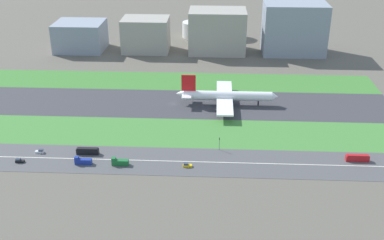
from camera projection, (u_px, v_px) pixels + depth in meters
ground_plane at (173, 104)px, 305.91m from camera, size 800.00×800.00×0.00m
runway at (173, 104)px, 305.88m from camera, size 280.00×46.00×0.10m
grass_median_north at (178, 81)px, 342.86m from camera, size 280.00×36.00×0.10m
grass_median_south at (167, 132)px, 268.91m from camera, size 280.00×36.00×0.10m
highway at (161, 161)px, 240.05m from camera, size 280.00×28.00×0.10m
highway_centerline at (161, 161)px, 240.03m from camera, size 266.00×0.50×0.01m
airliner at (225, 96)px, 301.70m from camera, size 65.00×56.00×19.70m
truck_1 at (83, 161)px, 236.62m from camera, size 8.40×2.50×4.00m
bus_1 at (357, 158)px, 239.25m from camera, size 11.60×2.50×3.50m
truck_0 at (120, 162)px, 235.76m from camera, size 8.40×2.50×4.00m
bus_0 at (88, 151)px, 245.57m from camera, size 11.60×2.50×3.50m
car_3 at (40, 151)px, 247.12m from camera, size 4.40×1.80×2.00m
car_2 at (187, 165)px, 234.55m from camera, size 4.40×1.80×2.00m
car_0 at (19, 161)px, 238.42m from camera, size 4.40×1.80×2.00m
traffic_light at (219, 143)px, 248.60m from camera, size 0.36×0.50×7.20m
terminal_building at (80, 36)px, 407.64m from camera, size 40.98×35.01×24.19m
hangar_building at (146, 35)px, 404.16m from camera, size 39.15×29.83×28.21m
office_tower at (217, 31)px, 399.74m from camera, size 47.39×33.19×35.83m
cargo_warehouse at (294, 28)px, 395.45m from camera, size 51.50×33.01×42.13m
fuel_tank_west at (194, 30)px, 445.92m from camera, size 22.14×22.14×14.41m
fuel_tank_centre at (231, 30)px, 444.37m from camera, size 23.66×23.66×14.29m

